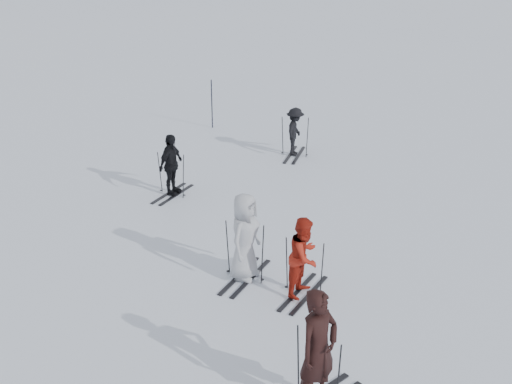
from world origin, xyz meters
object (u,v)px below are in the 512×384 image
at_px(skier_grey, 245,238).
at_px(piste_marker, 212,104).
at_px(skier_uphill_left, 171,166).
at_px(skier_near_dark, 318,351).
at_px(skier_uphill_far, 295,132).
at_px(skier_red, 304,258).

relative_size(skier_grey, piste_marker, 1.05).
distance_m(skier_uphill_left, piste_marker, 6.26).
bearing_deg(skier_grey, skier_near_dark, -137.48).
relative_size(skier_near_dark, piste_marker, 1.12).
height_order(skier_near_dark, skier_uphill_far, skier_near_dark).
bearing_deg(piste_marker, skier_uphill_left, -73.49).
bearing_deg(skier_red, piste_marker, 41.70).
bearing_deg(skier_uphill_left, skier_grey, -129.09).
height_order(skier_uphill_left, skier_uphill_far, skier_uphill_left).
bearing_deg(piste_marker, skier_uphill_far, -24.59).
bearing_deg(skier_grey, piste_marker, 33.07).
relative_size(skier_red, skier_uphill_left, 0.97).
relative_size(skier_uphill_left, skier_uphill_far, 1.10).
distance_m(skier_near_dark, skier_red, 3.17).
bearing_deg(skier_near_dark, piste_marker, 57.72).
bearing_deg(skier_red, skier_grey, 90.31).
relative_size(skier_red, skier_uphill_far, 1.07).
xyz_separation_m(skier_uphill_far, piste_marker, (-3.74, 1.71, 0.12)).
relative_size(skier_red, skier_grey, 0.88).
distance_m(skier_grey, skier_uphill_far, 7.77).
xyz_separation_m(skier_grey, skier_uphill_far, (-1.63, 7.59, -0.16)).
xyz_separation_m(skier_grey, piste_marker, (-5.37, 9.30, -0.05)).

